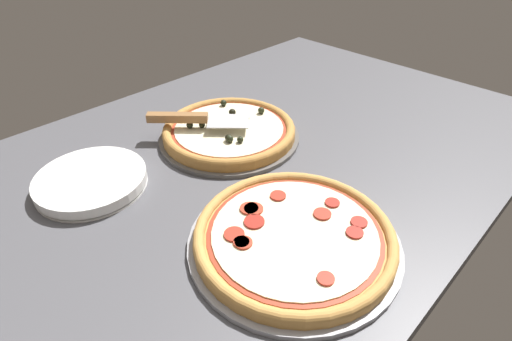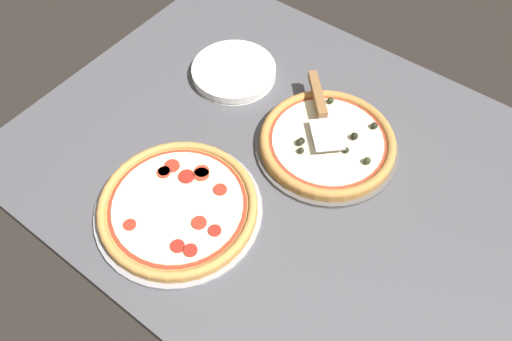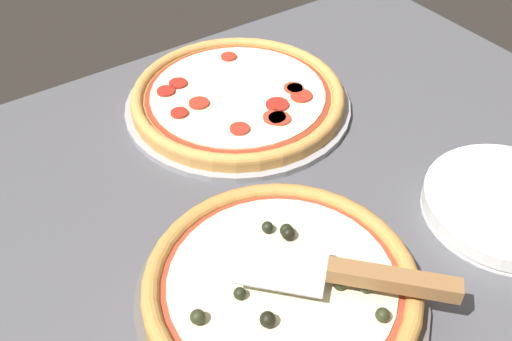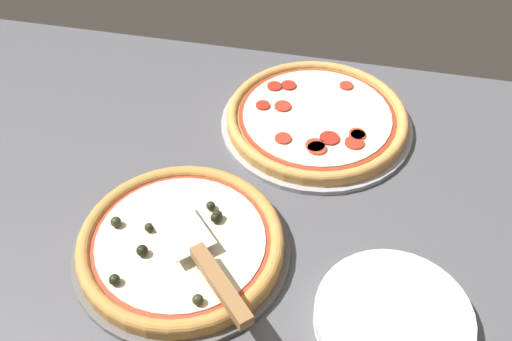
# 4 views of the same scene
# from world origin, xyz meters

# --- Properties ---
(ground_plane) EXTENTS (1.44, 0.98, 0.04)m
(ground_plane) POSITION_xyz_m (0.00, 0.00, -0.02)
(ground_plane) COLOR #4C4C51
(pizza_pan_front) EXTENTS (0.35, 0.35, 0.01)m
(pizza_pan_front) POSITION_xyz_m (0.04, -0.09, 0.01)
(pizza_pan_front) COLOR #565451
(pizza_pan_front) RESTS_ON ground_plane
(pizza_front) EXTENTS (0.32, 0.32, 0.04)m
(pizza_front) POSITION_xyz_m (0.04, -0.09, 0.02)
(pizza_front) COLOR #B77F3D
(pizza_front) RESTS_ON pizza_pan_front
(pizza_pan_back) EXTENTS (0.37, 0.37, 0.01)m
(pizza_pan_back) POSITION_xyz_m (0.20, 0.26, 0.01)
(pizza_pan_back) COLOR #939399
(pizza_pan_back) RESTS_ON ground_plane
(pizza_back) EXTENTS (0.35, 0.35, 0.03)m
(pizza_back) POSITION_xyz_m (0.20, 0.26, 0.02)
(pizza_back) COLOR #C68E47
(pizza_back) RESTS_ON pizza_pan_back
(serving_spatula) EXTENTS (0.20, 0.21, 0.02)m
(serving_spatula) POSITION_xyz_m (0.11, -0.16, 0.06)
(serving_spatula) COLOR #B7B7BC
(serving_spatula) RESTS_ON pizza_front
(plate_stack) EXTENTS (0.23, 0.23, 0.03)m
(plate_stack) POSITION_xyz_m (0.37, -0.15, 0.01)
(plate_stack) COLOR white
(plate_stack) RESTS_ON ground_plane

